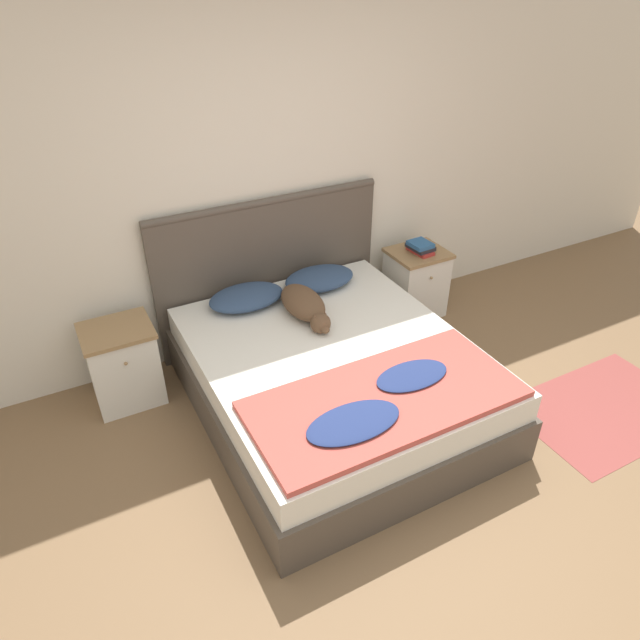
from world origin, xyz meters
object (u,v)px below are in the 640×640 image
Objects in this scene: pillow_left at (246,297)px; book_stack at (420,247)px; dog at (305,305)px; bed at (334,379)px; pillow_right at (319,278)px; nightstand_right at (415,282)px; nightstand_left at (123,364)px.

book_stack reaches higher than pillow_left.
bed is at bearing -91.31° from dog.
pillow_right is (0.30, 0.77, 0.32)m from bed.
bed is at bearing -147.83° from nightstand_right.
book_stack reaches higher than nightstand_left.
pillow_left reaches higher than nightstand_right.
dog is 2.82× the size of book_stack.
nightstand_right is (2.43, 0.00, 0.00)m from nightstand_left.
nightstand_right reaches higher than bed.
pillow_left is at bearing 0.28° from nightstand_left.
dog is at bearing -165.77° from book_stack.
book_stack is (0.00, -0.01, 0.34)m from nightstand_right.
nightstand_right is 1.28m from dog.
pillow_left is 2.33× the size of book_stack.
dog is at bearing -46.50° from pillow_left.
pillow_left is at bearing 180.00° from pillow_right.
pillow_left is 0.45m from dog.
book_stack is (1.52, -0.02, 0.06)m from pillow_left.
pillow_right is (1.51, 0.00, 0.27)m from nightstand_left.
nightstand_left is at bearing -179.83° from pillow_right.
pillow_left reaches higher than nightstand_left.
nightstand_right is 0.96m from pillow_right.
nightstand_right is at bearing 102.99° from book_stack.
dog is at bearing -14.60° from nightstand_left.
dog is (0.31, -0.32, 0.02)m from pillow_left.
nightstand_left is 1.30m from dog.
book_stack reaches higher than nightstand_right.
bed is 3.64× the size of pillow_left.
pillow_right is (-0.92, 0.00, 0.27)m from nightstand_right.
dog reaches higher than pillow_left.
bed is 3.01× the size of dog.
book_stack is at bearing -77.01° from nightstand_right.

